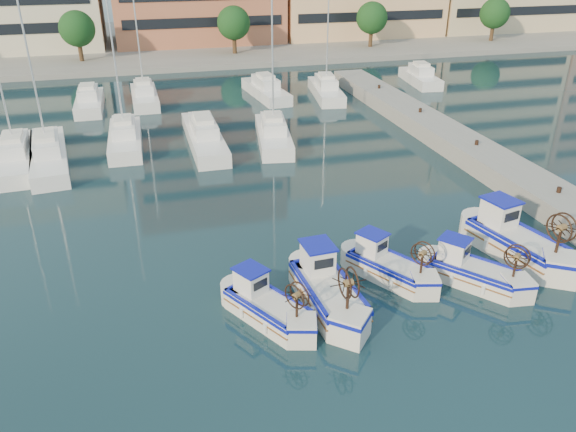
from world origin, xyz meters
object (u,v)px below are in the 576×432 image
(fishing_boat_c, at_px, (387,265))
(fishing_boat_d, at_px, (472,270))
(fishing_boat_b, at_px, (327,288))
(fishing_boat_a, at_px, (267,305))
(fishing_boat_e, at_px, (515,239))

(fishing_boat_c, bearing_deg, fishing_boat_d, -52.54)
(fishing_boat_b, relative_size, fishing_boat_c, 1.18)
(fishing_boat_b, relative_size, fishing_boat_d, 1.19)
(fishing_boat_a, xyz_separation_m, fishing_boat_e, (12.35, 1.73, 0.19))
(fishing_boat_c, height_order, fishing_boat_d, fishing_boat_d)
(fishing_boat_a, bearing_deg, fishing_boat_e, -21.18)
(fishing_boat_e, bearing_deg, fishing_boat_c, 169.25)
(fishing_boat_a, relative_size, fishing_boat_c, 1.00)
(fishing_boat_a, relative_size, fishing_boat_e, 0.78)
(fishing_boat_a, height_order, fishing_boat_e, fishing_boat_e)
(fishing_boat_c, bearing_deg, fishing_boat_b, 171.05)
(fishing_boat_d, relative_size, fishing_boat_e, 0.76)
(fishing_boat_c, height_order, fishing_boat_e, fishing_boat_e)
(fishing_boat_c, xyz_separation_m, fishing_boat_d, (3.34, -1.39, 0.01))
(fishing_boat_a, relative_size, fishing_boat_b, 0.85)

